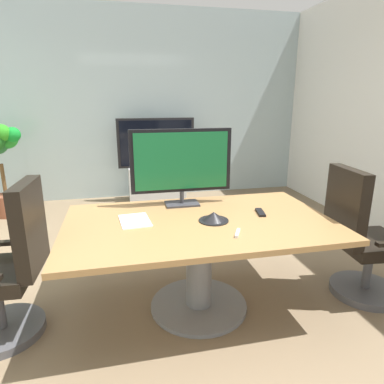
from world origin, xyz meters
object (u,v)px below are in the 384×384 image
object	(u,v)px
office_chair_right	(361,245)
conference_phone	(214,217)
tv_monitor	(181,163)
conference_table	(199,243)
office_chair_left	(9,275)
wall_display_unit	(157,173)
remote_control	(260,212)

from	to	relation	value
office_chair_right	conference_phone	size ratio (longest dim) A/B	4.95
office_chair_right	conference_phone	world-z (taller)	office_chair_right
office_chair_right	tv_monitor	size ratio (longest dim) A/B	1.30
conference_table	conference_phone	distance (m)	0.24
office_chair_left	wall_display_unit	size ratio (longest dim) A/B	0.83
conference_phone	wall_display_unit	bearing A→B (deg)	91.44
remote_control	office_chair_right	bearing A→B (deg)	0.00
office_chair_right	conference_phone	xyz separation A→B (m)	(-1.23, 0.08, 0.31)
conference_table	office_chair_left	bearing A→B (deg)	-179.11
remote_control	conference_table	bearing A→B (deg)	-163.66
wall_display_unit	conference_table	bearing A→B (deg)	-90.48
office_chair_right	remote_control	world-z (taller)	office_chair_right
office_chair_right	tv_monitor	distance (m)	1.61
tv_monitor	wall_display_unit	xyz separation A→B (m)	(0.08, 2.57, -0.65)
conference_table	office_chair_right	xyz separation A→B (m)	(1.33, -0.11, -0.09)
conference_table	tv_monitor	size ratio (longest dim) A/B	2.33
conference_table	office_chair_left	distance (m)	1.33
conference_table	conference_phone	xyz separation A→B (m)	(0.10, -0.03, 0.21)
conference_table	remote_control	distance (m)	0.54
tv_monitor	wall_display_unit	size ratio (longest dim) A/B	0.64
conference_table	office_chair_left	world-z (taller)	office_chair_left
tv_monitor	office_chair_left	bearing A→B (deg)	-161.26
conference_phone	remote_control	world-z (taller)	conference_phone
office_chair_right	tv_monitor	world-z (taller)	tv_monitor
conference_table	tv_monitor	world-z (taller)	tv_monitor
office_chair_right	wall_display_unit	xyz separation A→B (m)	(-1.30, 3.10, -0.01)
wall_display_unit	conference_phone	xyz separation A→B (m)	(0.08, -3.02, 0.32)
wall_display_unit	office_chair_left	bearing A→B (deg)	-114.21
conference_table	office_chair_left	size ratio (longest dim) A/B	1.80
tv_monitor	conference_phone	distance (m)	0.57
conference_phone	office_chair_right	bearing A→B (deg)	-3.74
wall_display_unit	remote_control	bearing A→B (deg)	-80.71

